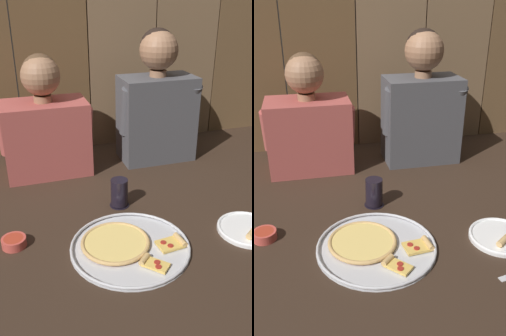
# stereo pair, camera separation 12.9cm
# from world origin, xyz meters

# --- Properties ---
(ground_plane) EXTENTS (3.20, 3.20, 0.00)m
(ground_plane) POSITION_xyz_m (0.00, 0.00, 0.00)
(ground_plane) COLOR #332319
(pizza_tray) EXTENTS (0.41, 0.41, 0.03)m
(pizza_tray) POSITION_xyz_m (-0.10, -0.14, 0.01)
(pizza_tray) COLOR silver
(pizza_tray) RESTS_ON ground
(dinner_plate) EXTENTS (0.22, 0.22, 0.03)m
(dinner_plate) POSITION_xyz_m (0.34, -0.18, 0.01)
(dinner_plate) COLOR white
(dinner_plate) RESTS_ON ground
(drinking_glass) EXTENTS (0.08, 0.08, 0.12)m
(drinking_glass) POSITION_xyz_m (-0.05, 0.13, 0.06)
(drinking_glass) COLOR black
(drinking_glass) RESTS_ON ground
(dipping_bowl) EXTENTS (0.08, 0.08, 0.03)m
(dipping_bowl) POSITION_xyz_m (-0.47, -0.01, 0.02)
(dipping_bowl) COLOR #CC4C42
(dipping_bowl) RESTS_ON ground
(diner_left) EXTENTS (0.42, 0.23, 0.55)m
(diner_left) POSITION_xyz_m (-0.27, 0.54, 0.24)
(diner_left) COLOR #AD4C47
(diner_left) RESTS_ON ground
(diner_right) EXTENTS (0.40, 0.22, 0.64)m
(diner_right) POSITION_xyz_m (0.27, 0.54, 0.29)
(diner_right) COLOR #4C4C51
(diner_right) RESTS_ON ground
(wooden_backdrop_wall) EXTENTS (2.19, 0.03, 1.12)m
(wooden_backdrop_wall) POSITION_xyz_m (-0.00, 0.82, 0.56)
(wooden_backdrop_wall) COLOR brown
(wooden_backdrop_wall) RESTS_ON ground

